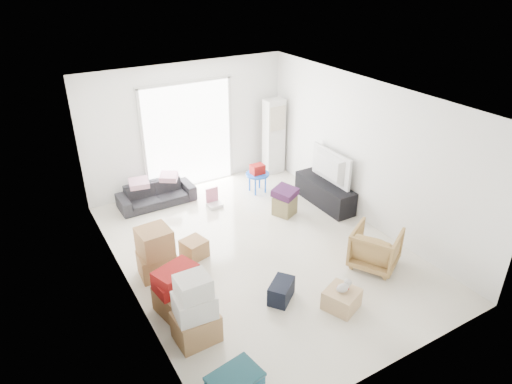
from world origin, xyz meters
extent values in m
cube|color=silver|center=(0.00, 0.00, -0.12)|extent=(4.50, 6.00, 0.24)
cube|color=white|center=(0.00, 0.00, 2.82)|extent=(4.50, 6.00, 0.24)
cube|color=white|center=(0.00, 3.12, 1.35)|extent=(4.50, 0.24, 2.70)
cube|color=white|center=(0.00, -3.12, 1.35)|extent=(4.50, 0.24, 2.70)
cube|color=white|center=(-2.37, 0.00, 1.35)|extent=(0.24, 6.00, 2.70)
cube|color=white|center=(2.37, 0.00, 1.35)|extent=(0.24, 6.00, 2.70)
cube|color=white|center=(0.00, 2.98, 1.15)|extent=(2.00, 0.01, 2.30)
cube|color=silver|center=(-1.00, 2.97, 1.15)|extent=(0.06, 0.04, 2.30)
cube|color=silver|center=(1.00, 2.97, 1.15)|extent=(0.06, 0.04, 2.30)
cube|color=silver|center=(0.00, 2.97, 2.30)|extent=(2.10, 0.04, 0.06)
cube|color=silver|center=(1.95, 2.65, 0.88)|extent=(0.45, 0.30, 1.75)
cube|color=black|center=(2.00, 0.76, 0.25)|extent=(0.44, 1.48, 0.49)
imported|color=black|center=(2.00, 0.76, 0.57)|extent=(0.67, 1.15, 0.15)
imported|color=#2A2A30|center=(-0.98, 2.50, 0.30)|extent=(1.55, 0.47, 0.61)
cube|color=#B8869A|center=(-1.30, 2.53, 0.67)|extent=(0.46, 0.39, 0.13)
cube|color=#B8869A|center=(-0.68, 2.52, 0.66)|extent=(0.43, 0.41, 0.12)
imported|color=#A8814B|center=(1.40, -1.33, 0.37)|extent=(0.94, 0.95, 0.74)
cube|color=#0C333D|center=(-1.90, -2.65, 0.62)|extent=(0.61, 0.47, 0.04)
cube|color=olive|center=(-1.80, -1.37, 0.21)|extent=(0.57, 0.48, 0.42)
cube|color=white|center=(-1.80, -1.37, 0.58)|extent=(0.54, 0.45, 0.32)
cube|color=white|center=(-1.80, -1.37, 0.88)|extent=(0.42, 0.37, 0.28)
cube|color=olive|center=(-1.80, -0.72, 0.20)|extent=(0.64, 0.64, 0.40)
cube|color=maroon|center=(-1.80, -0.72, 0.49)|extent=(0.64, 0.47, 0.18)
cube|color=maroon|center=(-1.80, -0.72, 0.66)|extent=(0.67, 0.55, 0.16)
cube|color=olive|center=(-1.77, 0.24, 0.20)|extent=(0.59, 0.50, 0.41)
cube|color=olive|center=(-1.77, 0.24, 0.62)|extent=(0.51, 0.51, 0.43)
cube|color=olive|center=(-1.06, 0.40, 0.16)|extent=(0.46, 0.46, 0.31)
cube|color=black|center=(-0.39, -1.27, 0.15)|extent=(0.54, 0.51, 0.30)
cube|color=olive|center=(1.06, 0.82, 0.19)|extent=(0.50, 0.50, 0.38)
cube|color=#3C1A41|center=(1.06, 0.82, 0.45)|extent=(0.55, 0.55, 0.14)
cylinder|color=blue|center=(1.09, 1.93, 0.42)|extent=(0.51, 0.51, 0.04)
cylinder|color=blue|center=(1.22, 2.05, 0.20)|extent=(0.04, 0.04, 0.40)
cylinder|color=blue|center=(0.96, 2.05, 0.20)|extent=(0.04, 0.04, 0.40)
cylinder|color=blue|center=(0.96, 1.80, 0.20)|extent=(0.04, 0.04, 0.40)
cylinder|color=blue|center=(1.22, 1.80, 0.20)|extent=(0.04, 0.04, 0.40)
cube|color=maroon|center=(1.09, 1.93, 0.54)|extent=(0.28, 0.22, 0.20)
cube|color=silver|center=(-0.01, 1.79, 0.04)|extent=(0.29, 0.26, 0.07)
cube|color=#D1698C|center=(-0.01, 1.90, 0.23)|extent=(0.27, 0.04, 0.31)
cube|color=#DCAA7F|center=(0.26, -1.86, 0.15)|extent=(0.58, 0.58, 0.30)
ellipsoid|color=#B2ADA8|center=(0.26, -1.86, 0.35)|extent=(0.21, 0.14, 0.11)
cube|color=red|center=(0.26, -1.86, 0.36)|extent=(0.15, 0.13, 0.03)
sphere|color=#B2ADA8|center=(0.38, -1.83, 0.38)|extent=(0.11, 0.11, 0.11)
camera|label=1|loc=(-3.42, -5.67, 4.56)|focal=32.00mm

